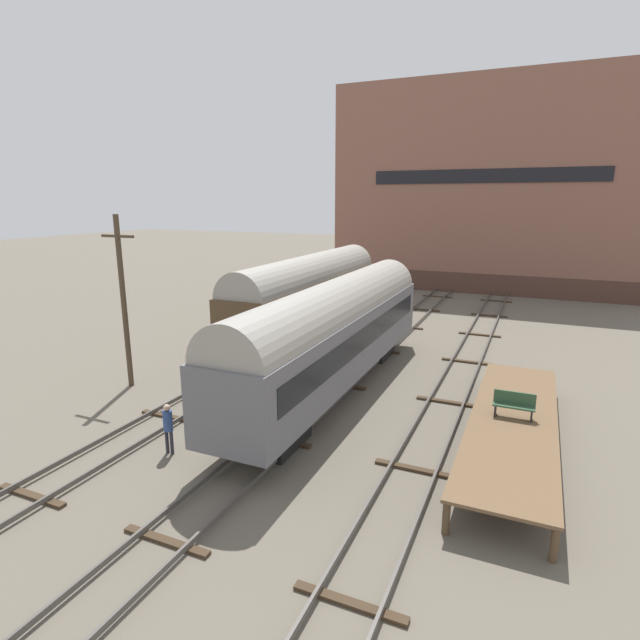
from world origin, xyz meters
The scene contains 11 objects.
ground_plane centered at (0.00, 0.00, 0.00)m, with size 200.00×200.00×0.00m, color #60594C.
track_left centered at (-4.98, 0.00, 0.14)m, with size 2.60×60.00×0.26m.
track_middle centered at (0.00, 0.00, 0.14)m, with size 2.60×60.00×0.26m.
track_right centered at (4.98, 0.00, 0.14)m, with size 2.60×60.00×0.26m.
train_car_brown centered at (-4.98, 10.39, 2.95)m, with size 2.98×16.68×5.19m.
train_car_grey centered at (0.00, 2.42, 2.91)m, with size 2.91×17.52×5.10m.
station_platform centered at (7.73, 0.06, 0.97)m, with size 2.86×11.97×1.05m.
bench centered at (7.70, 0.15, 1.54)m, with size 1.40×0.40×0.91m.
person_worker centered at (-3.00, -5.28, 1.10)m, with size 0.32×0.32×1.81m.
utility_pole centered at (-9.02, -0.84, 4.11)m, with size 1.80×0.24×7.91m.
warehouse_building centered at (2.96, 36.76, 9.59)m, with size 28.35×13.65×19.18m.
Camera 1 is at (8.02, -17.51, 8.51)m, focal length 28.00 mm.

